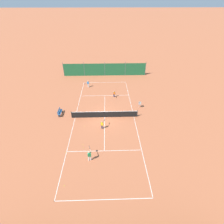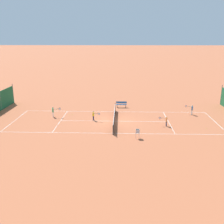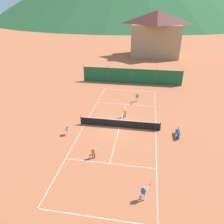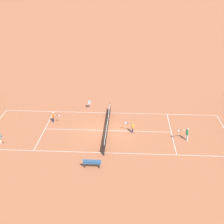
{
  "view_description": "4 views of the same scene",
  "coord_description": "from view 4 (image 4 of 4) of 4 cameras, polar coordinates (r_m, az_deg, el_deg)",
  "views": [
    {
      "loc": [
        -0.41,
        19.98,
        14.06
      ],
      "look_at": [
        -1.04,
        -0.04,
        0.82
      ],
      "focal_mm": 28.0,
      "sensor_mm": 36.0,
      "label": 1
    },
    {
      "loc": [
        -29.56,
        -0.77,
        9.61
      ],
      "look_at": [
        -0.56,
        0.24,
        1.28
      ],
      "focal_mm": 42.0,
      "sensor_mm": 36.0,
      "label": 2
    },
    {
      "loc": [
        2.72,
        -21.39,
        12.76
      ],
      "look_at": [
        -1.12,
        1.51,
        1.11
      ],
      "focal_mm": 35.0,
      "sensor_mm": 36.0,
      "label": 3
    },
    {
      "loc": [
        27.5,
        1.95,
        15.29
      ],
      "look_at": [
        -1.56,
        0.37,
        1.34
      ],
      "focal_mm": 50.0,
      "sensor_mm": 36.0,
      "label": 4
    }
  ],
  "objects": [
    {
      "name": "tennis_net",
      "position": [
        31.28,
        -0.83,
        -2.6
      ],
      "size": [
        9.18,
        0.08,
        1.06
      ],
      "color": "#2D2D2D",
      "rests_on": "ground"
    },
    {
      "name": "tennis_ball_near_corner",
      "position": [
        35.62,
        -17.04,
        -0.95
      ],
      "size": [
        0.07,
        0.07,
        0.07
      ],
      "primitive_type": "sphere",
      "color": "#CCE033",
      "rests_on": "ground"
    },
    {
      "name": "court_line_markings",
      "position": [
        31.52,
        -0.82,
        -3.4
      ],
      "size": [
        8.25,
        23.85,
        0.01
      ],
      "color": "white",
      "rests_on": "ground"
    },
    {
      "name": "tennis_ball_far_corner",
      "position": [
        29.54,
        9.44,
        -5.87
      ],
      "size": [
        0.07,
        0.07,
        0.07
      ],
      "primitive_type": "sphere",
      "color": "#CCE033",
      "rests_on": "ground"
    },
    {
      "name": "player_far_service",
      "position": [
        33.46,
        -10.65,
        -0.79
      ],
      "size": [
        0.43,
        0.94,
        1.12
      ],
      "color": "#23284C",
      "rests_on": "ground"
    },
    {
      "name": "ground_plane",
      "position": [
        31.52,
        -0.82,
        -3.4
      ],
      "size": [
        600.0,
        600.0,
        0.0
      ],
      "primitive_type": "plane",
      "color": "#B7603D"
    },
    {
      "name": "tennis_ball_alley_left",
      "position": [
        29.23,
        2.75,
        -5.88
      ],
      "size": [
        0.07,
        0.07,
        0.07
      ],
      "primitive_type": "sphere",
      "color": "#CCE033",
      "rests_on": "ground"
    },
    {
      "name": "courtside_bench",
      "position": [
        25.99,
        -3.67,
        -9.26
      ],
      "size": [
        0.36,
        1.5,
        0.84
      ],
      "color": "#336699",
      "rests_on": "ground"
    },
    {
      "name": "player_near_service",
      "position": [
        30.33,
        13.54,
        -3.79
      ],
      "size": [
        0.43,
        1.11,
        1.31
      ],
      "color": "white",
      "rests_on": "ground"
    },
    {
      "name": "player_far_baseline",
      "position": [
        30.9,
        3.69,
        -2.68
      ],
      "size": [
        0.56,
        0.92,
        1.13
      ],
      "color": "#23284C",
      "rests_on": "ground"
    },
    {
      "name": "tennis_ball_alley_right",
      "position": [
        29.66,
        19.53,
        -7.0
      ],
      "size": [
        0.07,
        0.07,
        0.07
      ],
      "primitive_type": "sphere",
      "color": "#CCE033",
      "rests_on": "ground"
    },
    {
      "name": "ball_hopper",
      "position": [
        36.18,
        -4.12,
        1.69
      ],
      "size": [
        0.36,
        0.36,
        0.89
      ],
      "color": "#B7B7BC",
      "rests_on": "ground"
    },
    {
      "name": "tennis_ball_mid_court",
      "position": [
        28.25,
        12.05,
        -7.72
      ],
      "size": [
        0.07,
        0.07,
        0.07
      ],
      "primitive_type": "sphere",
      "color": "#CCE033",
      "rests_on": "ground"
    },
    {
      "name": "tennis_ball_service_box",
      "position": [
        29.67,
        10.24,
        -5.78
      ],
      "size": [
        0.07,
        0.07,
        0.07
      ],
      "primitive_type": "sphere",
      "color": "#CCE033",
      "rests_on": "ground"
    }
  ]
}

